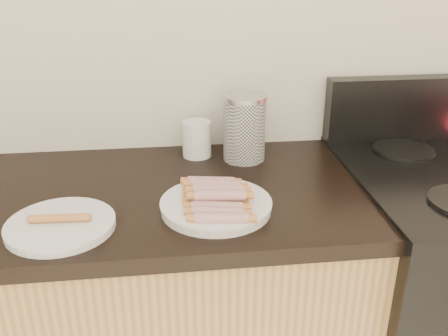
{
  "coord_description": "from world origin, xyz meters",
  "views": [
    {
      "loc": [
        -0.1,
        0.52,
        1.48
      ],
      "look_at": [
        0.04,
        1.62,
        0.99
      ],
      "focal_mm": 40.0,
      "sensor_mm": 36.0,
      "label": 1
    }
  ],
  "objects": [
    {
      "name": "wall_back",
      "position": [
        0.0,
        2.0,
        1.3
      ],
      "size": [
        4.0,
        0.04,
        2.6
      ],
      "primitive_type": "cube",
      "color": "silver",
      "rests_on": "ground"
    },
    {
      "name": "stove_panel",
      "position": [
        0.78,
        1.96,
        1.01
      ],
      "size": [
        0.76,
        0.06,
        0.2
      ],
      "primitive_type": "cube",
      "color": "black",
      "rests_on": "stove"
    },
    {
      "name": "burner_far_left",
      "position": [
        0.61,
        1.84,
        0.92
      ],
      "size": [
        0.18,
        0.18,
        0.01
      ],
      "primitive_type": "cylinder",
      "color": "black",
      "rests_on": "stove"
    },
    {
      "name": "main_plate",
      "position": [
        0.01,
        1.57,
        0.91
      ],
      "size": [
        0.3,
        0.3,
        0.02
      ],
      "primitive_type": "cylinder",
      "rotation": [
        0.0,
        0.0,
        -0.14
      ],
      "color": "white",
      "rests_on": "counter_slab"
    },
    {
      "name": "side_plate",
      "position": [
        -0.34,
        1.52,
        0.91
      ],
      "size": [
        0.3,
        0.3,
        0.02
      ],
      "primitive_type": "cylinder",
      "rotation": [
        0.0,
        0.0,
        0.31
      ],
      "color": "silver",
      "rests_on": "counter_slab"
    },
    {
      "name": "hotdog_pile",
      "position": [
        0.01,
        1.57,
        0.94
      ],
      "size": [
        0.12,
        0.24,
        0.05
      ],
      "rotation": [
        0.0,
        0.0,
        -0.18
      ],
      "color": "maroon",
      "rests_on": "main_plate"
    },
    {
      "name": "plain_sausages",
      "position": [
        -0.34,
        1.52,
        0.93
      ],
      "size": [
        0.12,
        0.02,
        0.02
      ],
      "rotation": [
        0.0,
        0.0,
        -0.05
      ],
      "color": "#B57343",
      "rests_on": "side_plate"
    },
    {
      "name": "canister",
      "position": [
        0.12,
        1.87,
        1.0
      ],
      "size": [
        0.13,
        0.13,
        0.19
      ],
      "rotation": [
        0.0,
        0.0,
        0.31
      ],
      "color": "silver",
      "rests_on": "counter_slab"
    },
    {
      "name": "mug",
      "position": [
        -0.01,
        1.91,
        0.95
      ],
      "size": [
        0.1,
        0.1,
        0.11
      ],
      "primitive_type": "cylinder",
      "rotation": [
        0.0,
        0.0,
        0.12
      ],
      "color": "silver",
      "rests_on": "counter_slab"
    }
  ]
}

